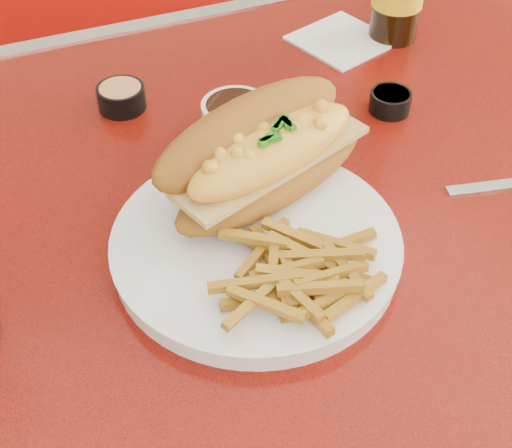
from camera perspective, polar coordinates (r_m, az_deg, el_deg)
name	(u,v)px	position (r m, az deg, el deg)	size (l,w,h in m)	color
diner_table	(319,265)	(0.92, 5.05, -3.26)	(1.23, 0.83, 0.77)	red
booth_bench_far	(157,126)	(1.71, -7.92, 7.78)	(1.20, 0.51, 0.90)	#9A110A
dinner_plate	(256,245)	(0.70, 0.00, -1.69)	(0.31, 0.31, 0.02)	white
mac_hoagie	(264,152)	(0.72, 0.66, 5.75)	(0.27, 0.19, 0.11)	#9A5B18
fries_pile	(305,269)	(0.65, 3.91, -3.62)	(0.12, 0.11, 0.03)	#C18821
fork	(293,217)	(0.72, 3.01, 0.58)	(0.08, 0.11, 0.00)	silver
gravy_ramekin	(236,119)	(0.84, -1.63, 8.41)	(0.10, 0.10, 0.04)	white
sauce_cup_left	(121,96)	(0.91, -10.73, 9.99)	(0.06, 0.06, 0.03)	black
sauce_cup_right	(390,101)	(0.91, 10.70, 9.67)	(0.05, 0.05, 0.03)	black
paper_napkin	(342,40)	(1.05, 6.87, 14.40)	(0.12, 0.12, 0.00)	white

